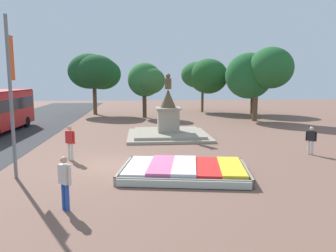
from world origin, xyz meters
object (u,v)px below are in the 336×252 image
(pedestrian_crossing_plaza, at_px, (70,140))
(banner_pole, at_px, (11,94))
(statue_monument, at_px, (168,126))
(pedestrian_near_planter, at_px, (311,139))
(pedestrian_with_handbag, at_px, (65,179))
(flower_planter, at_px, (185,170))

(pedestrian_crossing_plaza, bearing_deg, banner_pole, -120.54)
(statue_monument, distance_m, pedestrian_near_planter, 9.55)
(statue_monument, bearing_deg, pedestrian_crossing_plaza, -130.51)
(statue_monument, relative_size, pedestrian_with_handbag, 3.29)
(pedestrian_with_handbag, bearing_deg, statue_monument, 71.39)
(flower_planter, distance_m, pedestrian_with_handbag, 5.50)
(pedestrian_near_planter, xyz_separation_m, pedestrian_crossing_plaza, (-12.75, -0.23, 0.16))
(statue_monument, distance_m, banner_pole, 11.99)
(pedestrian_with_handbag, distance_m, pedestrian_crossing_plaza, 6.54)
(statue_monument, height_order, pedestrian_crossing_plaza, statue_monument)
(pedestrian_crossing_plaza, bearing_deg, flower_planter, -29.23)
(flower_planter, distance_m, pedestrian_crossing_plaza, 6.24)
(flower_planter, xyz_separation_m, pedestrian_with_handbag, (-4.24, -3.42, 0.79))
(pedestrian_with_handbag, relative_size, pedestrian_crossing_plaza, 0.97)
(banner_pole, bearing_deg, pedestrian_near_planter, 11.88)
(banner_pole, relative_size, pedestrian_crossing_plaza, 3.70)
(flower_planter, distance_m, statue_monument, 9.46)
(pedestrian_crossing_plaza, bearing_deg, pedestrian_near_planter, 1.02)
(pedestrian_with_handbag, relative_size, pedestrian_near_planter, 1.13)
(flower_planter, relative_size, pedestrian_near_planter, 3.81)
(statue_monument, height_order, banner_pole, banner_pole)
(flower_planter, height_order, banner_pole, banner_pole)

